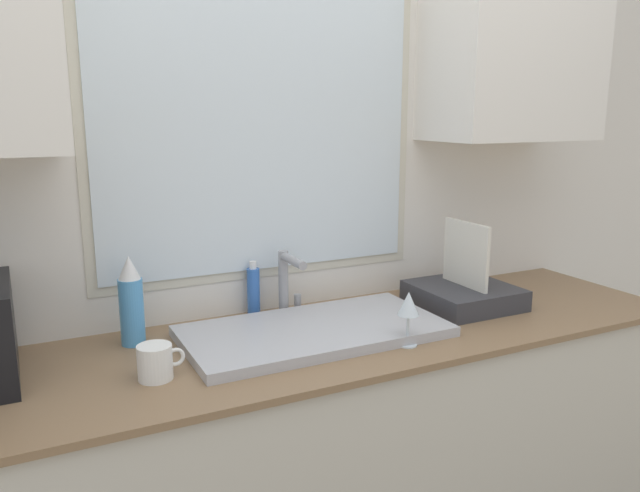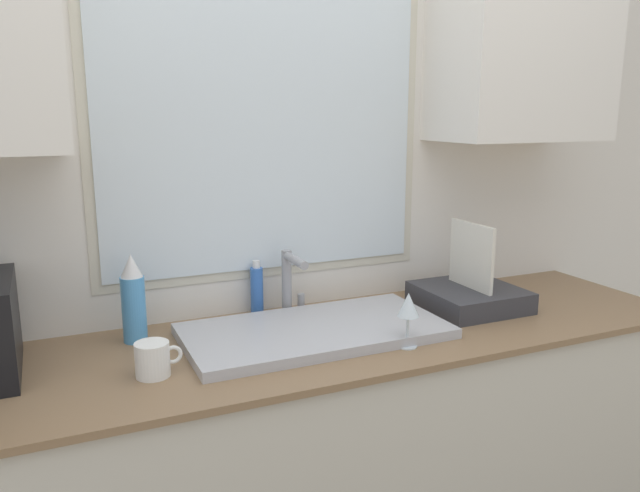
# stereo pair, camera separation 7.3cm
# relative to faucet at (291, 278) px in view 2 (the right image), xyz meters

# --- Properties ---
(countertop) EXTENTS (2.53, 0.64, 0.92)m
(countertop) POSITION_rel_faucet_xyz_m (-0.05, -0.21, -0.59)
(countertop) COLOR beige
(countertop) RESTS_ON ground_plane
(wall_back) EXTENTS (6.00, 0.38, 2.60)m
(wall_back) POSITION_rel_faucet_xyz_m (-0.05, 0.08, 0.37)
(wall_back) COLOR silver
(wall_back) RESTS_ON ground_plane
(sink_basin) EXTENTS (0.77, 0.39, 0.03)m
(sink_basin) POSITION_rel_faucet_xyz_m (-0.00, -0.20, -0.11)
(sink_basin) COLOR #B2B2B7
(sink_basin) RESTS_ON countertop
(faucet) EXTENTS (0.08, 0.17, 0.21)m
(faucet) POSITION_rel_faucet_xyz_m (0.00, 0.00, 0.00)
(faucet) COLOR #99999E
(faucet) RESTS_ON countertop
(dish_rack) EXTENTS (0.31, 0.32, 0.29)m
(dish_rack) POSITION_rel_faucet_xyz_m (0.58, -0.17, -0.08)
(dish_rack) COLOR #333338
(dish_rack) RESTS_ON countertop
(spray_bottle) EXTENTS (0.07, 0.07, 0.26)m
(spray_bottle) POSITION_rel_faucet_xyz_m (-0.49, -0.03, -0.00)
(spray_bottle) COLOR #4C99D8
(spray_bottle) RESTS_ON countertop
(soap_bottle) EXTENTS (0.04, 0.04, 0.18)m
(soap_bottle) POSITION_rel_faucet_xyz_m (-0.10, 0.06, -0.05)
(soap_bottle) COLOR blue
(soap_bottle) RESTS_ON countertop
(mug_near_sink) EXTENTS (0.12, 0.09, 0.09)m
(mug_near_sink) POSITION_rel_faucet_xyz_m (-0.49, -0.30, -0.08)
(mug_near_sink) COLOR white
(mug_near_sink) RESTS_ON countertop
(wine_glass) EXTENTS (0.06, 0.06, 0.16)m
(wine_glass) POSITION_rel_faucet_xyz_m (0.20, -0.39, -0.01)
(wine_glass) COLOR silver
(wine_glass) RESTS_ON countertop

